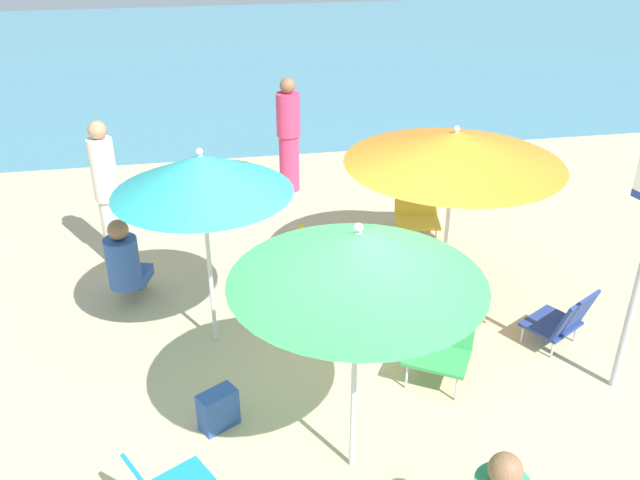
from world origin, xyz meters
name	(u,v)px	position (x,y,z in m)	size (l,w,h in m)	color
ground_plane	(334,401)	(0.00, 0.00, 0.00)	(40.00, 40.00, 0.00)	#CCB789
sea_water	(231,51)	(0.00, 13.93, 0.00)	(40.00, 16.00, 0.01)	teal
umbrella_orange	(455,147)	(1.45, 1.47, 1.65)	(2.13, 2.13, 1.86)	silver
umbrella_teal	(201,174)	(-0.94, 1.04, 1.71)	(1.55, 1.55, 1.94)	silver
umbrella_green	(358,257)	(-0.01, -0.71, 1.78)	(1.68, 1.68, 2.02)	silver
beach_chair_a	(563,320)	(2.23, 0.38, 0.31)	(0.67, 0.67, 0.62)	navy
beach_chair_c	(417,210)	(1.60, 2.86, 0.33)	(0.62, 0.64, 0.66)	gold
beach_chair_d	(441,340)	(0.98, 0.19, 0.37)	(0.74, 0.73, 0.68)	#33934C
beach_chair_e	(312,261)	(0.13, 1.88, 0.30)	(0.69, 0.68, 0.61)	gold
person_a	(107,193)	(-2.00, 2.82, 0.86)	(0.27, 0.27, 1.68)	silver
person_b	(125,262)	(-1.79, 1.90, 0.47)	(0.43, 0.56, 0.97)	#2D519E
person_c	(289,136)	(0.26, 4.53, 0.81)	(0.33, 0.33, 1.61)	#DB3866
beach_bag	(218,409)	(-0.96, -0.12, 0.17)	(0.30, 0.17, 0.33)	#2D519E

